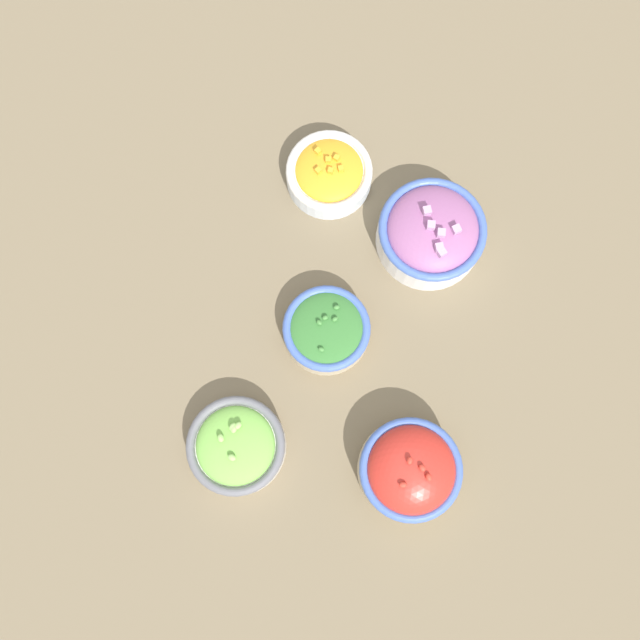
{
  "coord_description": "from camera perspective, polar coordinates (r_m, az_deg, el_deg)",
  "views": [
    {
      "loc": [
        0.19,
        0.03,
        0.96
      ],
      "look_at": [
        0.0,
        0.0,
        0.03
      ],
      "focal_mm": 40.0,
      "sensor_mm": 36.0,
      "label": 1
    }
  ],
  "objects": [
    {
      "name": "bowl_lettuce",
      "position": [
        0.95,
        -6.73,
        -9.95
      ],
      "size": [
        0.13,
        0.13,
        0.06
      ],
      "color": "silver",
      "rests_on": "ground_plane"
    },
    {
      "name": "bowl_squash",
      "position": [
        1.03,
        0.73,
        11.66
      ],
      "size": [
        0.12,
        0.12,
        0.05
      ],
      "color": "silver",
      "rests_on": "ground_plane"
    },
    {
      "name": "bowl_red_onion",
      "position": [
        0.99,
        8.89,
        6.95
      ],
      "size": [
        0.15,
        0.15,
        0.08
      ],
      "color": "white",
      "rests_on": "ground_plane"
    },
    {
      "name": "bowl_broccoli",
      "position": [
        0.96,
        0.52,
        -0.77
      ],
      "size": [
        0.12,
        0.12,
        0.05
      ],
      "color": "beige",
      "rests_on": "ground_plane"
    },
    {
      "name": "bowl_cherry_tomatoes",
      "position": [
        0.93,
        7.21,
        -11.79
      ],
      "size": [
        0.13,
        0.13,
        0.09
      ],
      "color": "beige",
      "rests_on": "ground_plane"
    },
    {
      "name": "ground_plane",
      "position": [
        0.98,
        0.0,
        -0.36
      ],
      "size": [
        3.0,
        3.0,
        0.0
      ],
      "primitive_type": "plane",
      "color": "#75664C"
    }
  ]
}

